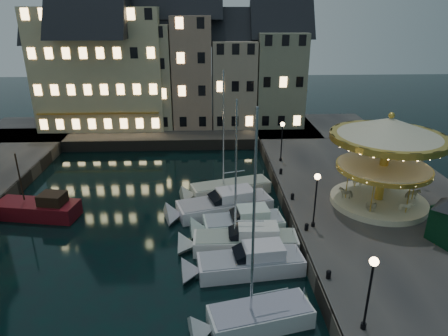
{
  "coord_description": "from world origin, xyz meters",
  "views": [
    {
      "loc": [
        -0.39,
        -24.14,
        16.1
      ],
      "look_at": [
        1.0,
        8.0,
        3.2
      ],
      "focal_mm": 32.0,
      "sensor_mm": 36.0,
      "label": 1
    }
  ],
  "objects_px": {
    "streetlamp_c": "(282,136)",
    "motorboat_b": "(244,264)",
    "motorboat_c": "(240,241)",
    "motorboat_d": "(238,224)",
    "bollard_d": "(281,171)",
    "motorboat_e": "(220,206)",
    "bollard_a": "(329,274)",
    "bollard_b": "(307,226)",
    "bollard_c": "(292,196)",
    "streetlamp_b": "(316,193)",
    "red_fishing_boat": "(39,209)",
    "streetlamp_d": "(423,156)",
    "motorboat_f": "(225,189)",
    "streetlamp_a": "(370,283)",
    "carousel": "(387,145)",
    "motorboat_a": "(250,319)"
  },
  "relations": [
    {
      "from": "bollard_b",
      "to": "carousel",
      "type": "bearing_deg",
      "value": 29.71
    },
    {
      "from": "streetlamp_b",
      "to": "bollard_a",
      "type": "bearing_deg",
      "value": -95.71
    },
    {
      "from": "streetlamp_b",
      "to": "red_fishing_boat",
      "type": "distance_m",
      "value": 22.35
    },
    {
      "from": "bollard_a",
      "to": "bollard_b",
      "type": "distance_m",
      "value": 5.5
    },
    {
      "from": "bollard_d",
      "to": "carousel",
      "type": "height_order",
      "value": "carousel"
    },
    {
      "from": "bollard_d",
      "to": "motorboat_d",
      "type": "height_order",
      "value": "motorboat_d"
    },
    {
      "from": "streetlamp_d",
      "to": "motorboat_d",
      "type": "height_order",
      "value": "streetlamp_d"
    },
    {
      "from": "carousel",
      "to": "motorboat_c",
      "type": "bearing_deg",
      "value": -160.14
    },
    {
      "from": "streetlamp_a",
      "to": "bollard_c",
      "type": "distance_m",
      "value": 14.71
    },
    {
      "from": "carousel",
      "to": "streetlamp_c",
      "type": "bearing_deg",
      "value": 121.48
    },
    {
      "from": "streetlamp_d",
      "to": "motorboat_b",
      "type": "relative_size",
      "value": 0.52
    },
    {
      "from": "motorboat_b",
      "to": "motorboat_e",
      "type": "relative_size",
      "value": 0.89
    },
    {
      "from": "bollard_a",
      "to": "motorboat_e",
      "type": "bearing_deg",
      "value": 119.06
    },
    {
      "from": "motorboat_b",
      "to": "carousel",
      "type": "xyz_separation_m",
      "value": [
        11.52,
        6.83,
        5.67
      ]
    },
    {
      "from": "bollard_a",
      "to": "motorboat_a",
      "type": "bearing_deg",
      "value": -154.66
    },
    {
      "from": "motorboat_a",
      "to": "motorboat_c",
      "type": "xyz_separation_m",
      "value": [
        0.02,
        7.47,
        0.14
      ]
    },
    {
      "from": "streetlamp_d",
      "to": "bollard_c",
      "type": "xyz_separation_m",
      "value": [
        -11.9,
        -2.5,
        -2.41
      ]
    },
    {
      "from": "streetlamp_c",
      "to": "motorboat_b",
      "type": "distance_m",
      "value": 18.09
    },
    {
      "from": "motorboat_e",
      "to": "bollard_d",
      "type": "bearing_deg",
      "value": 40.74
    },
    {
      "from": "streetlamp_a",
      "to": "streetlamp_c",
      "type": "distance_m",
      "value": 23.5
    },
    {
      "from": "motorboat_f",
      "to": "motorboat_c",
      "type": "bearing_deg",
      "value": -85.99
    },
    {
      "from": "motorboat_b",
      "to": "motorboat_d",
      "type": "distance_m",
      "value": 5.18
    },
    {
      "from": "motorboat_b",
      "to": "motorboat_c",
      "type": "distance_m",
      "value": 2.63
    },
    {
      "from": "bollard_d",
      "to": "motorboat_e",
      "type": "bearing_deg",
      "value": -139.26
    },
    {
      "from": "red_fishing_boat",
      "to": "carousel",
      "type": "distance_m",
      "value": 28.38
    },
    {
      "from": "red_fishing_boat",
      "to": "bollard_a",
      "type": "bearing_deg",
      "value": -27.16
    },
    {
      "from": "bollard_c",
      "to": "motorboat_b",
      "type": "height_order",
      "value": "motorboat_b"
    },
    {
      "from": "streetlamp_a",
      "to": "streetlamp_b",
      "type": "relative_size",
      "value": 1.0
    },
    {
      "from": "motorboat_c",
      "to": "motorboat_d",
      "type": "height_order",
      "value": "motorboat_c"
    },
    {
      "from": "streetlamp_a",
      "to": "motorboat_e",
      "type": "height_order",
      "value": "streetlamp_a"
    },
    {
      "from": "streetlamp_b",
      "to": "red_fishing_boat",
      "type": "xyz_separation_m",
      "value": [
        -21.58,
        4.76,
        -3.33
      ]
    },
    {
      "from": "bollard_d",
      "to": "bollard_b",
      "type": "bearing_deg",
      "value": -90.0
    },
    {
      "from": "bollard_b",
      "to": "motorboat_b",
      "type": "relative_size",
      "value": 0.07
    },
    {
      "from": "bollard_b",
      "to": "bollard_d",
      "type": "xyz_separation_m",
      "value": [
        0.0,
        10.5,
        0.0
      ]
    },
    {
      "from": "bollard_a",
      "to": "bollard_b",
      "type": "bearing_deg",
      "value": 90.0
    },
    {
      "from": "streetlamp_d",
      "to": "bollard_d",
      "type": "xyz_separation_m",
      "value": [
        -11.9,
        3.0,
        -2.41
      ]
    },
    {
      "from": "bollard_a",
      "to": "carousel",
      "type": "distance_m",
      "value": 12.51
    },
    {
      "from": "streetlamp_c",
      "to": "bollard_d",
      "type": "bearing_deg",
      "value": -99.73
    },
    {
      "from": "streetlamp_b",
      "to": "bollard_a",
      "type": "distance_m",
      "value": 6.5
    },
    {
      "from": "bollard_c",
      "to": "motorboat_f",
      "type": "distance_m",
      "value": 6.76
    },
    {
      "from": "red_fishing_boat",
      "to": "motorboat_c",
      "type": "bearing_deg",
      "value": -19.05
    },
    {
      "from": "bollard_c",
      "to": "bollard_d",
      "type": "height_order",
      "value": "same"
    },
    {
      "from": "motorboat_d",
      "to": "motorboat_b",
      "type": "bearing_deg",
      "value": -89.86
    },
    {
      "from": "streetlamp_c",
      "to": "streetlamp_d",
      "type": "relative_size",
      "value": 1.0
    },
    {
      "from": "streetlamp_b",
      "to": "streetlamp_d",
      "type": "bearing_deg",
      "value": 31.78
    },
    {
      "from": "bollard_c",
      "to": "motorboat_b",
      "type": "relative_size",
      "value": 0.07
    },
    {
      "from": "bollard_b",
      "to": "bollard_d",
      "type": "distance_m",
      "value": 10.5
    },
    {
      "from": "streetlamp_d",
      "to": "motorboat_f",
      "type": "bearing_deg",
      "value": 175.64
    },
    {
      "from": "motorboat_e",
      "to": "red_fishing_boat",
      "type": "bearing_deg",
      "value": -179.78
    },
    {
      "from": "bollard_d",
      "to": "motorboat_c",
      "type": "relative_size",
      "value": 0.05
    }
  ]
}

